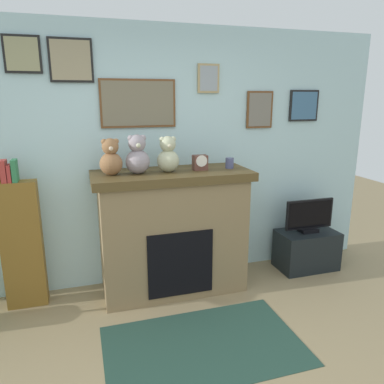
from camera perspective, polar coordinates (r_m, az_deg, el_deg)
name	(u,v)px	position (r m, az deg, el deg)	size (l,w,h in m)	color
back_wall	(145,158)	(3.82, -7.36, 5.27)	(5.20, 0.15, 2.60)	silver
fireplace	(173,231)	(3.69, -3.03, -6.05)	(1.51, 0.65, 1.23)	olive
bookshelf	(22,241)	(3.73, -24.89, -6.96)	(0.35, 0.16, 1.39)	brown
tv_stand	(306,250)	(4.46, 17.29, -8.52)	(0.66, 0.40, 0.44)	black
television	(309,217)	(4.32, 17.69, -3.64)	(0.58, 0.14, 0.38)	black
area_rug	(204,345)	(3.16, 1.81, -22.64)	(1.55, 0.96, 0.01)	#223F34
candle_jar	(230,163)	(3.68, 5.84, 4.49)	(0.08, 0.08, 0.10)	#4C517A
mantel_clock	(200,163)	(3.57, 1.25, 4.58)	(0.14, 0.10, 0.15)	brown
teddy_bear_grey	(111,159)	(3.39, -12.45, 5.05)	(0.21, 0.21, 0.33)	#8E623D
teddy_bear_cream	(138,156)	(3.42, -8.44, 5.50)	(0.22, 0.22, 0.36)	gray
teddy_bear_tan	(168,156)	(3.47, -3.74, 5.60)	(0.21, 0.21, 0.34)	#BABD98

